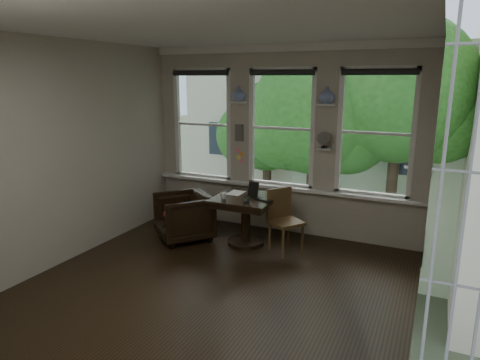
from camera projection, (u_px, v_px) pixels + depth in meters
The scene contains 25 objects.
ground at pixel (217, 285), 5.27m from camera, with size 4.50×4.50×0.00m, color black.
ceiling at pixel (214, 29), 4.57m from camera, with size 4.50×4.50×0.00m, color silver.
wall_back at pixel (282, 141), 6.90m from camera, with size 4.50×4.50×0.00m, color #B8AF9D.
wall_front at pixel (60, 225), 2.94m from camera, with size 4.50×4.50×0.00m, color #B8AF9D.
wall_left at pixel (71, 152), 5.85m from camera, with size 4.50×4.50×0.00m, color #B8AF9D.
wall_right at pixel (428, 186), 3.99m from camera, with size 4.50×4.50×0.00m, color #B8AF9D.
window_left at pixel (204, 124), 7.46m from camera, with size 1.10×0.12×1.90m, color white, non-canonical shape.
window_center at pixel (282, 128), 6.86m from camera, with size 1.10×0.12×1.90m, color white, non-canonical shape.
window_right at pixel (376, 133), 6.26m from camera, with size 1.10×0.12×1.90m, color white, non-canonical shape.
shelf_left at pixel (239, 102), 6.97m from camera, with size 0.26×0.16×0.03m, color white.
shelf_right at pixel (326, 105), 6.37m from camera, with size 0.26×0.16×0.03m, color white.
intercom at pixel (239, 133), 7.12m from camera, with size 0.14×0.06×0.28m, color #59544F.
sticky_notes at pixel (240, 153), 7.20m from camera, with size 0.16×0.01×0.24m, color pink, non-canonical shape.
desk_fan at pixel (324, 143), 6.49m from camera, with size 0.20×0.20×0.24m, color #59544F, non-canonical shape.
vase_left at pixel (239, 94), 6.94m from camera, with size 0.24×0.24×0.25m, color white.
vase_right at pixel (327, 95), 6.34m from camera, with size 0.24×0.24×0.25m, color white.
table at pixel (246, 221), 6.49m from camera, with size 0.90×0.90×0.75m, color black, non-canonical shape.
armchair_left at pixel (184, 217), 6.70m from camera, with size 0.78×0.81×0.73m, color black.
cushion_red at pixel (184, 212), 6.68m from camera, with size 0.45×0.45×0.06m, color maroon.
side_chair_right at pixel (286, 222), 6.18m from camera, with size 0.42×0.42×0.92m, color #4D371B, non-canonical shape.
laptop at pixel (262, 200), 6.19m from camera, with size 0.30×0.19×0.02m, color black.
mug at pixel (223, 196), 6.29m from camera, with size 0.10×0.10×0.09m, color white.
drinking_glass at pixel (246, 200), 6.10m from camera, with size 0.11×0.11×0.09m, color white.
tablet at pixel (253, 189), 6.41m from camera, with size 0.16×0.02×0.22m, color black.
papers at pixel (236, 193), 6.63m from camera, with size 0.22×0.30×0.00m, color silver.
Camera 1 is at (2.31, -4.25, 2.48)m, focal length 32.00 mm.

